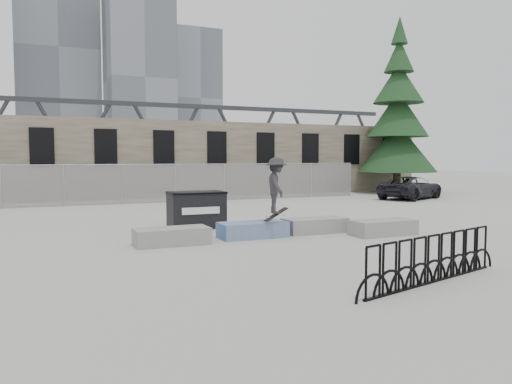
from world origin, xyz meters
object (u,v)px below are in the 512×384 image
planter_center_right (315,225)px  spruce_tree (398,122)px  planter_offset (383,227)px  bike_rack (433,260)px  planter_far_left (172,236)px  skateboarder (276,185)px  planter_center_left (253,229)px  suv (411,188)px  dumpster (196,210)px

planter_center_right → spruce_tree: 19.43m
spruce_tree → planter_offset: bearing=-130.8°
planter_offset → bike_rack: size_ratio=0.46×
planter_far_left → skateboarder: size_ratio=1.08×
planter_center_left → planter_center_right: (2.17, 0.09, 0.00)m
planter_center_right → planter_center_left: bearing=-177.7°
planter_center_left → bike_rack: (1.01, -6.25, 0.19)m
planter_far_left → planter_center_left: bearing=5.4°
skateboarder → planter_center_right: bearing=-59.3°
planter_center_left → planter_offset: bearing=-16.9°
bike_rack → planter_far_left: bearing=120.2°
planter_offset → spruce_tree: (12.19, 14.14, 4.43)m
planter_far_left → skateboarder: (3.05, -0.18, 1.30)m
bike_rack → suv: bearing=50.1°
spruce_tree → skateboarder: (-15.45, -13.38, -3.13)m
dumpster → planter_offset: bearing=-37.3°
bike_rack → skateboarder: size_ratio=2.35×
planter_far_left → suv: bearing=29.5°
suv → planter_center_right: bearing=104.0°
planter_far_left → planter_center_left: size_ratio=1.00×
planter_offset → suv: 14.14m
bike_rack → suv: (12.70, 15.18, 0.20)m
planter_center_right → spruce_tree: bearing=42.9°
planter_far_left → spruce_tree: bearing=35.5°
planter_center_right → skateboarder: skateboarder is taller
suv → skateboarder: (-13.15, -9.35, 0.91)m
planter_center_left → spruce_tree: (16.02, 12.97, 4.43)m
planter_far_left → planter_offset: 6.39m
planter_center_left → suv: suv is taller
planter_center_left → planter_offset: (3.83, -1.16, 0.00)m
spruce_tree → suv: (-2.31, -4.03, -4.04)m
planter_far_left → dumpster: bearing=61.3°
bike_rack → suv: 19.80m
skateboarder → bike_rack: bearing=-162.3°
planter_center_right → dumpster: dumpster is taller
planter_far_left → dumpster: size_ratio=1.07×
planter_center_right → spruce_tree: size_ratio=0.17×
suv → skateboarder: skateboarder is taller
planter_far_left → planter_offset: bearing=-8.4°
skateboarder → suv: bearing=-41.2°
planter_center_right → bike_rack: 6.44m
planter_center_right → dumpster: (-3.09, 2.55, 0.36)m
bike_rack → skateboarder: skateboarder is taller
planter_center_left → bike_rack: 6.33m
dumpster → bike_rack: 9.09m
planter_offset → spruce_tree: bearing=49.2°
planter_center_right → planter_far_left: bearing=-176.0°
planter_offset → suv: bearing=45.6°
suv → planter_far_left: bearing=96.1°
dumpster → suv: (14.63, 6.30, 0.02)m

